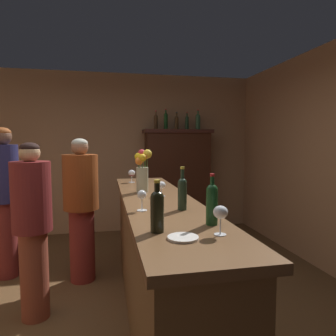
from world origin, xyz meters
name	(u,v)px	position (x,y,z in m)	size (l,w,h in m)	color
floor	(114,328)	(0.00, 0.00, 0.00)	(7.29, 7.29, 0.00)	brown
wall_back	(108,153)	(0.00, 2.86, 1.35)	(5.11, 0.12, 2.70)	#AB7F58
bar_counter	(159,260)	(0.38, 0.04, 0.54)	(0.59, 2.90, 1.07)	brown
display_cabinet	(177,179)	(1.14, 2.55, 0.91)	(1.14, 0.45, 1.75)	#381B10
wine_bottle_syrah	(212,202)	(0.55, -0.80, 1.21)	(0.07, 0.07, 0.30)	#163E1B
wine_bottle_merlot	(157,209)	(0.22, -0.88, 1.20)	(0.07, 0.07, 0.28)	black
wine_bottle_malbec	(182,192)	(0.48, -0.40, 1.20)	(0.06, 0.06, 0.31)	#203121
wine_glass_front	(220,213)	(0.53, -1.00, 1.19)	(0.08, 0.08, 0.15)	white
wine_glass_mid	(142,196)	(0.20, -0.36, 1.18)	(0.07, 0.07, 0.15)	white
wine_glass_rear	(161,186)	(0.43, 0.15, 1.17)	(0.07, 0.07, 0.13)	white
wine_glass_spare	(132,174)	(0.25, 1.11, 1.18)	(0.08, 0.08, 0.15)	white
flower_arrangement	(143,169)	(0.29, 0.40, 1.30)	(0.16, 0.14, 0.41)	#A7A784
cheese_plate	(183,238)	(0.32, -1.02, 1.08)	(0.16, 0.16, 0.01)	white
display_bottle_left	(156,121)	(0.78, 2.55, 1.89)	(0.06, 0.06, 0.31)	#412915
display_bottle_midleft	(166,120)	(0.95, 2.55, 1.90)	(0.06, 0.06, 0.34)	#133D18
display_bottle_center	(177,122)	(1.13, 2.55, 1.88)	(0.06, 0.06, 0.29)	#432C15
display_bottle_midright	(187,122)	(1.31, 2.55, 1.88)	(0.06, 0.06, 0.29)	#18331E
display_bottle_right	(198,121)	(1.50, 2.55, 1.90)	(0.08, 0.08, 0.34)	#2D5334
patron_near_entrance	(32,224)	(-0.68, 0.31, 0.85)	(0.33, 0.33, 1.55)	brown
patron_tall	(5,194)	(-1.17, 1.24, 0.96)	(0.32, 0.32, 1.71)	maroon
patron_in_navy	(81,204)	(-0.32, 0.98, 0.86)	(0.38, 0.38, 1.59)	maroon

